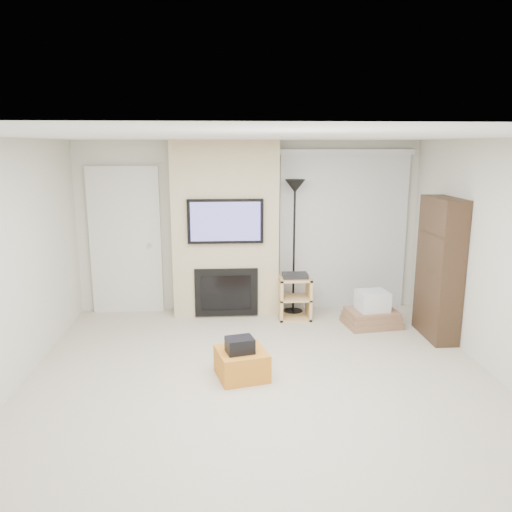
{
  "coord_description": "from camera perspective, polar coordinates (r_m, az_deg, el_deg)",
  "views": [
    {
      "loc": [
        -0.37,
        -4.51,
        2.42
      ],
      "look_at": [
        0.0,
        1.2,
        1.15
      ],
      "focal_mm": 35.0,
      "sensor_mm": 36.0,
      "label": 1
    }
  ],
  "objects": [
    {
      "name": "floor",
      "position": [
        5.13,
        0.91,
        -15.61
      ],
      "size": [
        5.0,
        5.5,
        0.0
      ],
      "primitive_type": "cube",
      "color": "beige",
      "rests_on": "ground"
    },
    {
      "name": "ceiling",
      "position": [
        4.53,
        1.02,
        13.52
      ],
      "size": [
        5.0,
        5.5,
        0.0
      ],
      "primitive_type": "cube",
      "color": "white",
      "rests_on": "wall_back"
    },
    {
      "name": "wall_back",
      "position": [
        7.37,
        -0.79,
        3.36
      ],
      "size": [
        5.0,
        0.0,
        2.5
      ],
      "primitive_type": "cube",
      "rotation": [
        1.57,
        0.0,
        0.0
      ],
      "color": "beige",
      "rests_on": "ground"
    },
    {
      "name": "wall_front",
      "position": [
        2.15,
        7.35,
        -20.55
      ],
      "size": [
        5.0,
        0.0,
        2.5
      ],
      "primitive_type": "cube",
      "rotation": [
        1.57,
        0.0,
        0.0
      ],
      "color": "beige",
      "rests_on": "ground"
    },
    {
      "name": "hvac_vent",
      "position": [
        5.37,
        4.67,
        13.29
      ],
      "size": [
        0.35,
        0.18,
        0.01
      ],
      "primitive_type": "cube",
      "color": "silver",
      "rests_on": "ceiling"
    },
    {
      "name": "ottoman",
      "position": [
        5.43,
        -1.65,
        -12.18
      ],
      "size": [
        0.61,
        0.61,
        0.3
      ],
      "primitive_type": "cube",
      "rotation": [
        0.0,
        0.0,
        0.24
      ],
      "color": "orange",
      "rests_on": "floor"
    },
    {
      "name": "black_bag",
      "position": [
        5.3,
        -1.86,
        -10.14
      ],
      "size": [
        0.32,
        0.28,
        0.16
      ],
      "primitive_type": "cube",
      "rotation": [
        0.0,
        0.0,
        0.24
      ],
      "color": "black",
      "rests_on": "ottoman"
    },
    {
      "name": "fireplace_wall",
      "position": [
        7.15,
        -3.5,
        2.95
      ],
      "size": [
        1.5,
        0.47,
        2.5
      ],
      "color": "#CCB88B",
      "rests_on": "floor"
    },
    {
      "name": "entry_door",
      "position": [
        7.49,
        -14.65,
        1.59
      ],
      "size": [
        1.02,
        0.11,
        2.14
      ],
      "color": "silver",
      "rests_on": "floor"
    },
    {
      "name": "vertical_blinds",
      "position": [
        7.52,
        9.98,
        3.53
      ],
      "size": [
        1.98,
        0.1,
        2.37
      ],
      "color": "silver",
      "rests_on": "floor"
    },
    {
      "name": "floor_lamp",
      "position": [
        7.11,
        4.43,
        5.37
      ],
      "size": [
        0.29,
        0.29,
        1.96
      ],
      "color": "black",
      "rests_on": "floor"
    },
    {
      "name": "av_stand",
      "position": [
        7.13,
        4.44,
        -4.45
      ],
      "size": [
        0.45,
        0.38,
        0.66
      ],
      "color": "#E1B873",
      "rests_on": "floor"
    },
    {
      "name": "box_stack",
      "position": [
        7.06,
        13.09,
        -6.3
      ],
      "size": [
        0.79,
        0.64,
        0.48
      ],
      "color": "#91694C",
      "rests_on": "floor"
    },
    {
      "name": "bookshelf",
      "position": [
        6.71,
        20.23,
        -1.38
      ],
      "size": [
        0.3,
        0.8,
        1.8
      ],
      "color": "#322216",
      "rests_on": "floor"
    }
  ]
}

